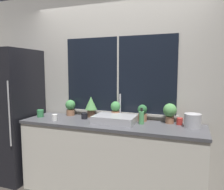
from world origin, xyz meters
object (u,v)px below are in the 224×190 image
Objects in this scene: mug_green at (40,113)px; soap_bottle at (141,117)px; refrigerator at (11,114)px; kettle at (193,120)px; mug_white at (55,117)px; potted_plant_far_left at (70,107)px; potted_plant_center at (116,110)px; mug_red at (180,121)px; mug_black at (84,116)px; potted_plant_right at (142,113)px; sink at (115,119)px; potted_plant_left at (91,105)px; potted_plant_far_right at (170,112)px.

soap_bottle is at bearing 3.39° from mug_green.
kettle is at bearing 2.70° from refrigerator.
soap_bottle is 1.07× the size of kettle.
refrigerator is at bearing 172.29° from mug_white.
potted_plant_center is at bearing 0.00° from potted_plant_far_left.
soap_bottle is 0.46m from mug_red.
soap_bottle reaches higher than mug_black.
mug_white is (-0.02, -0.36, -0.08)m from potted_plant_far_left.
potted_plant_center reaches higher than potted_plant_right.
mug_white is at bearing -161.53° from potted_plant_right.
refrigerator is 0.54m from mug_green.
sink is 2.41× the size of potted_plant_right.
potted_plant_left is at bearing 168.18° from soap_bottle.
sink is at bearing -6.94° from mug_black.
potted_plant_right is at bearing 98.54° from soap_bottle.
mug_white is (-1.10, -0.20, -0.04)m from soap_bottle.
potted_plant_right is 0.47m from mug_red.
potted_plant_far_right is at bearing 0.00° from potted_plant_center.
mug_white is at bearing -20.46° from mug_green.
potted_plant_left is at bearing 180.00° from potted_plant_far_right.
mug_black is at bearing -104.17° from potted_plant_left.
sink is at bearing -24.51° from potted_plant_left.
mug_black is (1.17, 0.11, 0.04)m from refrigerator.
mug_red is at bearing -1.16° from potted_plant_far_left.
potted_plant_right is at bearing 9.79° from mug_green.
potted_plant_left is 1.44× the size of soap_bottle.
kettle is (0.58, 0.03, 0.00)m from soap_bottle.
mug_white is (-0.35, -0.36, -0.13)m from potted_plant_left.
refrigerator reaches higher than potted_plant_center.
mug_black is (-0.76, -0.14, -0.07)m from potted_plant_right.
kettle is (0.61, -0.13, -0.02)m from potted_plant_right.
potted_plant_center reaches higher than soap_bottle.
potted_plant_left is at bearing 174.66° from kettle.
potted_plant_far_right is at bearing 154.76° from kettle.
mug_black is at bearing 35.16° from mug_white.
refrigerator is 23.17× the size of mug_white.
potted_plant_center is 0.96× the size of potted_plant_far_right.
mug_green is at bearing 159.54° from mug_white.
sink is at bearing -72.73° from potted_plant_center.
soap_bottle is at bearing -176.84° from kettle.
potted_plant_far_left is 0.42m from mug_green.
refrigerator is 1.18m from mug_black.
sink is 5.15× the size of mug_green.
mug_black is (-0.40, -0.14, -0.09)m from potted_plant_center.
mug_black is (-1.11, -0.14, -0.11)m from potted_plant_far_right.
mug_white is at bearing -134.30° from potted_plant_left.
potted_plant_center is at bearing 0.00° from potted_plant_left.
potted_plant_center is at bearing 19.04° from mug_black.
potted_plant_far_left is 1.09m from soap_bottle.
potted_plant_far_right is at bearing 0.00° from potted_plant_left.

